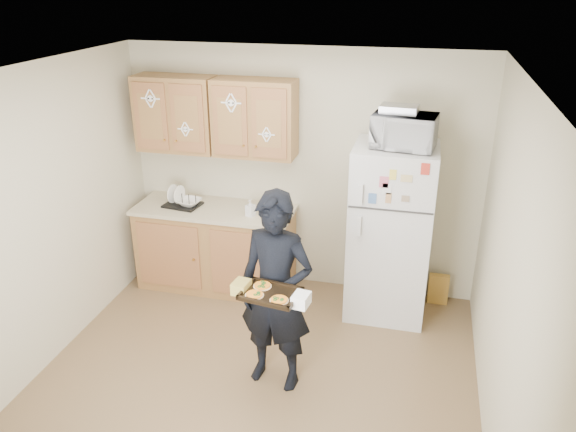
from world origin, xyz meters
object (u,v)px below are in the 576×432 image
(refrigerator, at_px, (390,232))
(microwave, at_px, (404,131))
(baking_tray, at_px, (271,295))
(dish_rack, at_px, (182,199))
(person, at_px, (276,293))

(refrigerator, xyz_separation_m, microwave, (0.05, -0.05, 1.00))
(microwave, bearing_deg, refrigerator, 142.67)
(baking_tray, xyz_separation_m, dish_rack, (-1.40, 1.62, -0.02))
(person, xyz_separation_m, microwave, (0.83, 1.25, 1.02))
(refrigerator, bearing_deg, person, -120.92)
(microwave, bearing_deg, dish_rack, -174.94)
(person, bearing_deg, refrigerator, 67.16)
(dish_rack, bearing_deg, refrigerator, -0.68)
(person, bearing_deg, microwave, 64.51)
(refrigerator, xyz_separation_m, dish_rack, (-2.14, 0.03, 0.12))
(baking_tray, bearing_deg, microwave, 71.11)
(refrigerator, distance_m, microwave, 1.00)
(microwave, xyz_separation_m, dish_rack, (-2.19, 0.08, -0.88))
(person, distance_m, dish_rack, 1.90)
(baking_tray, height_order, dish_rack, dish_rack)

